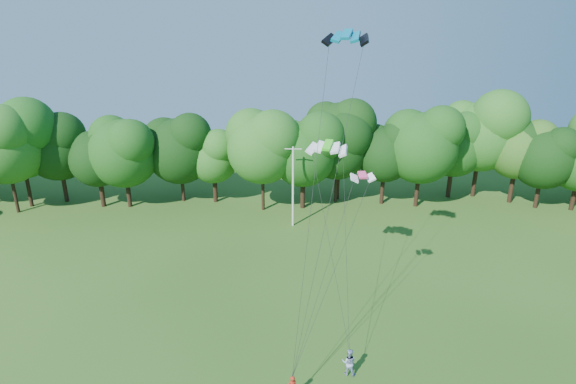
{
  "coord_description": "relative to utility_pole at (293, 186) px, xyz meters",
  "views": [
    {
      "loc": [
        1.0,
        -16.39,
        19.8
      ],
      "look_at": [
        1.32,
        13.0,
        9.49
      ],
      "focal_mm": 28.0,
      "sensor_mm": 36.0,
      "label": 1
    }
  ],
  "objects": [
    {
      "name": "tree_back_center",
      "position": [
        5.9,
        8.47,
        4.21
      ],
      "size": [
        9.63,
        9.63,
        14.0
      ],
      "color": "black",
      "rests_on": "ground"
    },
    {
      "name": "tree_back_west",
      "position": [
        -31.84,
        6.26,
        3.45
      ],
      "size": [
        8.79,
        8.79,
        12.79
      ],
      "color": "#352415",
      "rests_on": "ground"
    },
    {
      "name": "kite_flyer_right",
      "position": [
        2.95,
        -22.96,
        -3.64
      ],
      "size": [
        0.99,
        0.84,
        1.8
      ],
      "primitive_type": "imported",
      "rotation": [
        0.0,
        0.0,
        2.94
      ],
      "color": "#93A3CD",
      "rests_on": "ground"
    },
    {
      "name": "kite_teal",
      "position": [
        2.88,
        -16.45,
        15.31
      ],
      "size": [
        2.95,
        2.04,
        0.68
      ],
      "rotation": [
        0.0,
        0.0,
        -0.35
      ],
      "color": "#046C8E",
      "rests_on": "ground"
    },
    {
      "name": "tree_back_east",
      "position": [
        27.29,
        7.01,
        2.43
      ],
      "size": [
        7.67,
        7.67,
        11.15
      ],
      "color": "#351F15",
      "rests_on": "ground"
    },
    {
      "name": "kite_green",
      "position": [
        2.19,
        -13.62,
        7.73
      ],
      "size": [
        3.14,
        2.16,
        0.62
      ],
      "rotation": [
        0.0,
        0.0,
        -0.34
      ],
      "color": "#3AE322",
      "rests_on": "ground"
    },
    {
      "name": "utility_pole",
      "position": [
        0.0,
        0.0,
        0.0
      ],
      "size": [
        1.77,
        0.22,
        8.86
      ],
      "rotation": [
        0.0,
        0.0,
        -0.05
      ],
      "color": "silver",
      "rests_on": "ground"
    },
    {
      "name": "kite_pink",
      "position": [
        4.09,
        -17.73,
        6.72
      ],
      "size": [
        1.65,
        0.89,
        0.34
      ],
      "rotation": [
        0.0,
        0.0,
        0.08
      ],
      "color": "#FF4681",
      "rests_on": "ground"
    }
  ]
}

